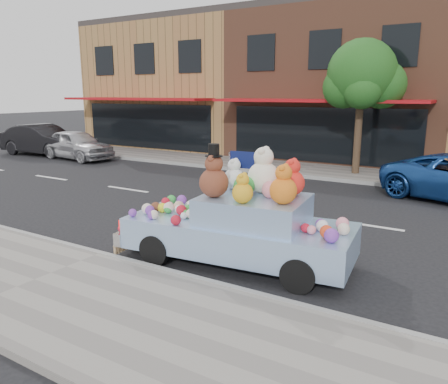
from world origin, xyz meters
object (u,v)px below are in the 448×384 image
Objects in this scene: car_silver at (77,145)px; car_dark at (43,140)px; art_car at (241,223)px; street_tree at (363,80)px.

car_silver is 0.87× the size of car_dark.
car_silver is 0.92× the size of art_car.
street_tree reaches higher than car_dark.
car_dark is at bearing 148.35° from art_car.
art_car is at bearing -119.33° from car_dark.
street_tree is 1.12× the size of art_car.
car_dark is at bearing -170.54° from street_tree.
art_car reaches higher than car_silver.
street_tree is at bearing -72.18° from car_silver.
street_tree is 10.73m from art_car.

